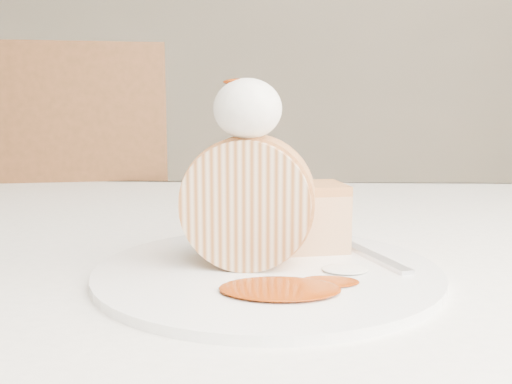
{
  "coord_description": "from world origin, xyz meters",
  "views": [
    {
      "loc": [
        0.02,
        -0.4,
        0.89
      ],
      "look_at": [
        0.0,
        0.08,
        0.82
      ],
      "focal_mm": 40.0,
      "sensor_mm": 36.0,
      "label": 1
    }
  ],
  "objects": [
    {
      "name": "table",
      "position": [
        0.0,
        0.2,
        0.66
      ],
      "size": [
        1.4,
        0.9,
        0.75
      ],
      "color": "beige",
      "rests_on": "ground"
    },
    {
      "name": "chair_far",
      "position": [
        -0.45,
        0.76,
        0.57
      ],
      "size": [
        0.56,
        0.56,
        1.0
      ],
      "rotation": [
        0.0,
        0.0,
        3.34
      ],
      "color": "brown",
      "rests_on": "ground"
    },
    {
      "name": "plate",
      "position": [
        0.01,
        0.07,
        0.75
      ],
      "size": [
        0.34,
        0.34,
        0.01
      ],
      "primitive_type": "cylinder",
      "rotation": [
        0.0,
        0.0,
        0.22
      ],
      "color": "white",
      "rests_on": "table"
    },
    {
      "name": "roulade_slice",
      "position": [
        -0.0,
        0.08,
        0.81
      ],
      "size": [
        0.11,
        0.07,
        0.11
      ],
      "primitive_type": "cylinder",
      "rotation": [
        1.57,
        0.0,
        -0.07
      ],
      "color": "#D1B591",
      "rests_on": "plate"
    },
    {
      "name": "cake_chunk",
      "position": [
        0.05,
        0.13,
        0.78
      ],
      "size": [
        0.08,
        0.07,
        0.05
      ],
      "primitive_type": "cube",
      "rotation": [
        0.0,
        0.0,
        0.22
      ],
      "color": "#D3874F",
      "rests_on": "plate"
    },
    {
      "name": "whipped_cream",
      "position": [
        -0.0,
        0.07,
        0.89
      ],
      "size": [
        0.06,
        0.06,
        0.05
      ],
      "primitive_type": "ellipsoid",
      "color": "white",
      "rests_on": "roulade_slice"
    },
    {
      "name": "caramel_drizzle",
      "position": [
        -0.01,
        0.07,
        0.92
      ],
      "size": [
        0.03,
        0.02,
        0.01
      ],
      "primitive_type": "ellipsoid",
      "color": "#872C05",
      "rests_on": "whipped_cream"
    },
    {
      "name": "caramel_pool",
      "position": [
        0.02,
        0.0,
        0.76
      ],
      "size": [
        0.1,
        0.08,
        0.0
      ],
      "primitive_type": null,
      "rotation": [
        0.0,
        0.0,
        0.22
      ],
      "color": "#872C05",
      "rests_on": "plate"
    },
    {
      "name": "fork",
      "position": [
        0.1,
        0.1,
        0.76
      ],
      "size": [
        0.08,
        0.17,
        0.0
      ],
      "primitive_type": "cube",
      "rotation": [
        0.0,
        0.0,
        0.38
      ],
      "color": "silver",
      "rests_on": "plate"
    }
  ]
}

